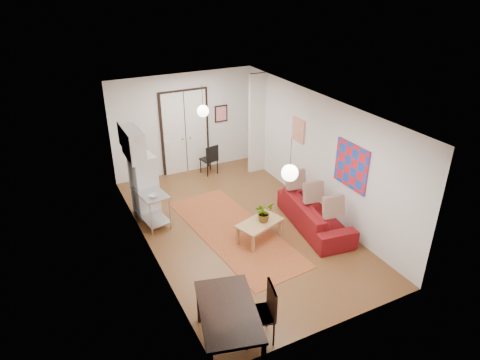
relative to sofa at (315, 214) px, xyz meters
name	(u,v)px	position (x,y,z in m)	size (l,w,h in m)	color
floor	(239,226)	(-1.58, 0.79, -0.34)	(7.00, 7.00, 0.00)	brown
ceiling	(239,107)	(-1.58, 0.79, 2.56)	(4.20, 7.00, 0.02)	silver
wall_back	(184,124)	(-1.58, 4.29, 1.11)	(4.20, 0.02, 2.90)	silver
wall_front	(340,257)	(-1.58, -2.71, 1.11)	(4.20, 0.02, 2.90)	silver
wall_left	(145,191)	(-3.68, 0.79, 1.11)	(0.02, 7.00, 2.90)	silver
wall_right	(317,154)	(0.52, 0.79, 1.11)	(0.02, 7.00, 2.90)	silver
double_doors	(185,133)	(-1.58, 4.25, 0.86)	(1.44, 0.06, 2.50)	white
stub_partition	(257,124)	(0.27, 3.34, 1.11)	(0.50, 0.10, 2.90)	silver
wall_cabinet	(133,144)	(-3.50, 2.29, 1.56)	(0.35, 1.00, 0.70)	silver
painting_popart	(351,166)	(0.50, -0.46, 1.31)	(0.05, 1.00, 1.00)	red
painting_abstract	(298,130)	(0.50, 1.59, 1.46)	(0.05, 0.50, 0.60)	white
poster_back	(221,114)	(-0.43, 4.26, 1.26)	(0.40, 0.03, 0.50)	red
print_left	(121,136)	(-3.65, 2.79, 1.61)	(0.03, 0.44, 0.54)	olive
pendant_back	(203,111)	(-1.58, 2.79, 1.91)	(0.30, 0.30, 0.80)	white
pendant_front	(290,173)	(-1.58, -1.21, 1.91)	(0.30, 0.30, 0.80)	white
kilim_rug	(234,232)	(-1.78, 0.64, -0.33)	(1.51, 4.02, 0.01)	#AF592B
sofa	(315,214)	(0.00, 0.00, 0.00)	(0.91, 2.32, 0.68)	maroon
coffee_table	(260,224)	(-1.40, 0.11, 0.06)	(1.15, 0.86, 0.45)	tan
potted_plant	(264,212)	(-1.30, 0.11, 0.34)	(0.35, 0.40, 0.44)	#38652D
kitchen_counter	(151,203)	(-3.33, 1.89, 0.19)	(0.69, 1.16, 0.84)	silver
bowl	(153,196)	(-3.33, 1.59, 0.52)	(0.20, 0.20, 0.05)	silver
soap_bottle	(146,183)	(-3.33, 2.14, 0.58)	(0.08, 0.08, 0.17)	teal
fridge	(145,186)	(-3.33, 2.35, 0.43)	(0.54, 0.54, 1.53)	silver
dining_table	(228,314)	(-3.33, -2.36, 0.40)	(1.21, 1.67, 0.83)	black
dining_chair_near	(255,306)	(-2.81, -2.25, 0.26)	(0.60, 0.75, 1.03)	#3D2113
dining_chair_far	(255,306)	(-2.81, -2.25, 0.26)	(0.60, 0.75, 1.03)	#3D2113
black_side_chair	(208,156)	(-1.07, 3.88, 0.19)	(0.49, 0.50, 0.91)	black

